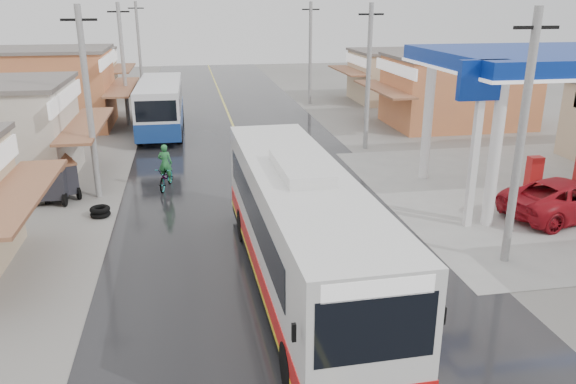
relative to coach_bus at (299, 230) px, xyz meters
name	(u,v)px	position (x,y,z in m)	size (l,w,h in m)	color
ground	(296,279)	(0.02, 0.64, -1.90)	(120.00, 120.00, 0.00)	slate
road	(244,154)	(0.02, 15.64, -1.89)	(12.00, 90.00, 0.02)	black
centre_line	(244,153)	(0.02, 15.64, -1.88)	(0.15, 90.00, 0.01)	#D8CC4C
shopfronts_left	(11,151)	(-12.98, 18.64, -1.90)	(11.00, 44.00, 5.20)	tan
shopfronts_right	(520,155)	(15.02, 12.64, -1.90)	(11.00, 44.00, 4.80)	beige
utility_poles_left	(116,155)	(-6.98, 16.64, -1.90)	(1.60, 50.00, 8.00)	gray
utility_poles_right	(365,148)	(7.02, 15.64, -1.90)	(1.60, 36.00, 8.00)	gray
coach_bus	(299,230)	(0.00, 0.00, 0.00)	(3.07, 12.69, 3.94)	silver
second_bus	(161,106)	(-4.63, 21.98, -0.17)	(2.76, 9.70, 3.21)	silver
jeepney	(568,198)	(11.55, 3.90, -1.14)	(2.53, 5.49, 1.53)	maroon
cyclist	(166,174)	(-4.08, 10.25, -1.21)	(1.11, 2.06, 2.11)	black
tricycle_near	(53,180)	(-8.75, 9.50, -0.98)	(1.45, 2.15, 1.61)	#26262D
tricycle_far	(57,176)	(-8.67, 9.96, -0.96)	(2.15, 2.37, 1.65)	#26262D
tyre_stack	(100,212)	(-6.60, 7.17, -1.70)	(0.79, 0.79, 0.41)	black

